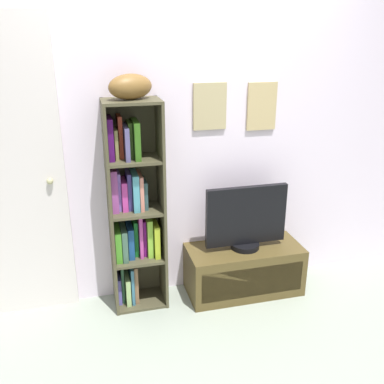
{
  "coord_description": "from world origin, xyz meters",
  "views": [
    {
      "loc": [
        -0.7,
        -1.89,
        1.95
      ],
      "look_at": [
        0.0,
        0.85,
        0.9
      ],
      "focal_mm": 40.66,
      "sensor_mm": 36.0,
      "label": 1
    }
  ],
  "objects_px": {
    "football": "(130,87)",
    "television": "(246,219)",
    "bookshelf": "(133,211)",
    "tv_stand": "(244,269)"
  },
  "relations": [
    {
      "from": "bookshelf",
      "to": "television",
      "type": "xyz_separation_m",
      "value": [
        0.84,
        -0.09,
        -0.12
      ]
    },
    {
      "from": "bookshelf",
      "to": "football",
      "type": "xyz_separation_m",
      "value": [
        0.02,
        -0.03,
        0.87
      ]
    },
    {
      "from": "football",
      "to": "tv_stand",
      "type": "bearing_deg",
      "value": -3.97
    },
    {
      "from": "bookshelf",
      "to": "television",
      "type": "bearing_deg",
      "value": -5.8
    },
    {
      "from": "football",
      "to": "bookshelf",
      "type": "bearing_deg",
      "value": 128.19
    },
    {
      "from": "football",
      "to": "tv_stand",
      "type": "relative_size",
      "value": 0.34
    },
    {
      "from": "football",
      "to": "tv_stand",
      "type": "xyz_separation_m",
      "value": [
        0.81,
        -0.06,
        -1.42
      ]
    },
    {
      "from": "football",
      "to": "television",
      "type": "bearing_deg",
      "value": -3.89
    },
    {
      "from": "bookshelf",
      "to": "tv_stand",
      "type": "relative_size",
      "value": 1.73
    },
    {
      "from": "bookshelf",
      "to": "television",
      "type": "distance_m",
      "value": 0.85
    }
  ]
}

